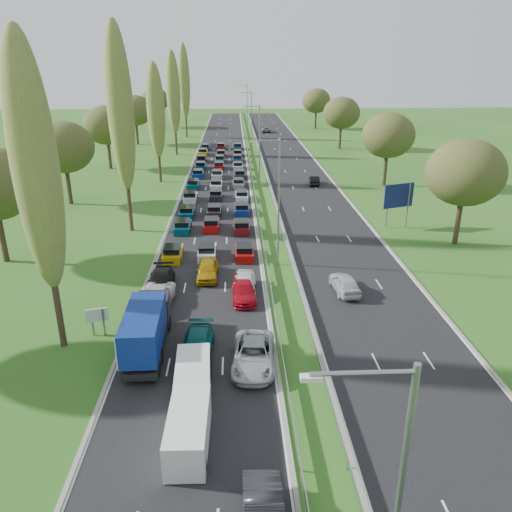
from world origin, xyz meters
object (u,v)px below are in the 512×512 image
object	(u,v)px
near_car_2	(156,298)
near_car_3	(161,281)
white_van_rear	(193,378)
direction_sign	(399,198)
blue_lorry	(147,328)
info_sign	(97,318)
white_van_front	(189,427)

from	to	relation	value
near_car_2	near_car_3	xyz separation A→B (m)	(-0.06, 3.18, 0.03)
white_van_rear	direction_sign	bearing A→B (deg)	52.62
direction_sign	blue_lorry	bearing A→B (deg)	-133.78
blue_lorry	white_van_rear	xyz separation A→B (m)	(3.39, -4.66, -0.78)
blue_lorry	direction_sign	size ratio (longest dim) A/B	1.57
near_car_2	blue_lorry	size ratio (longest dim) A/B	0.65
info_sign	direction_sign	world-z (taller)	direction_sign
info_sign	white_van_rear	bearing A→B (deg)	-44.10
direction_sign	white_van_rear	bearing A→B (deg)	-125.08
near_car_3	direction_sign	bearing A→B (deg)	30.76
near_car_2	white_van_rear	bearing A→B (deg)	-68.23
near_car_2	blue_lorry	bearing A→B (deg)	-83.31
info_sign	direction_sign	distance (m)	37.31
near_car_2	white_van_rear	distance (m)	11.99
near_car_3	white_van_front	distance (m)	19.13
near_car_3	direction_sign	xyz separation A→B (m)	(25.36, 16.11, 2.79)
white_van_front	direction_sign	world-z (taller)	direction_sign
near_car_2	info_sign	xyz separation A→B (m)	(-3.50, -4.33, 0.61)
near_car_2	white_van_front	world-z (taller)	white_van_front
near_car_3	white_van_front	xyz separation A→B (m)	(3.90, -18.73, 0.26)
white_van_rear	info_sign	size ratio (longest dim) A/B	2.39
near_car_3	info_sign	xyz separation A→B (m)	(-3.44, -7.51, 0.59)
blue_lorry	info_sign	bearing A→B (deg)	147.11
near_car_2	white_van_rear	xyz separation A→B (m)	(3.77, -11.37, 0.28)
blue_lorry	info_sign	xyz separation A→B (m)	(-3.88, 2.38, -0.44)
near_car_3	white_van_rear	distance (m)	15.05
white_van_front	info_sign	world-z (taller)	info_sign
blue_lorry	white_van_rear	size ratio (longest dim) A/B	1.63
near_car_3	blue_lorry	size ratio (longest dim) A/B	0.64
near_car_2	info_sign	size ratio (longest dim) A/B	2.53
blue_lorry	white_van_front	distance (m)	9.52
near_car_3	near_car_2	bearing A→B (deg)	-90.66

